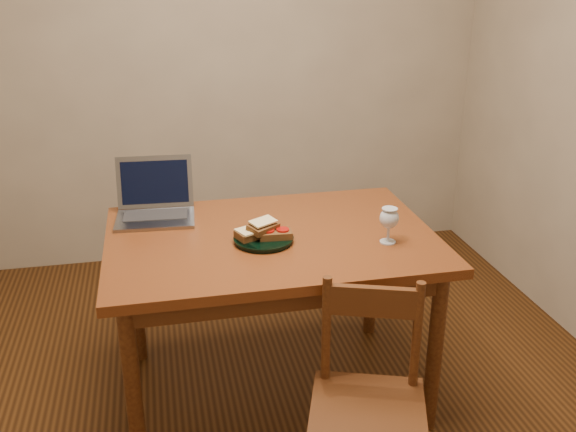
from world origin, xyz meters
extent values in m
cube|color=black|center=(0.00, 0.00, -0.01)|extent=(3.20, 3.20, 0.02)
cube|color=gray|center=(0.00, 1.61, 1.30)|extent=(3.20, 0.02, 2.60)
cube|color=gray|center=(0.00, -1.61, 1.30)|extent=(3.20, 0.02, 2.60)
cube|color=#50240D|center=(0.04, 0.11, 0.72)|extent=(1.30, 0.90, 0.04)
cylinder|color=#37170B|center=(-0.53, -0.26, 0.35)|extent=(0.06, 0.06, 0.70)
cylinder|color=#37170B|center=(0.61, -0.26, 0.35)|extent=(0.06, 0.06, 0.70)
cylinder|color=#37170B|center=(-0.53, 0.48, 0.35)|extent=(0.06, 0.06, 0.70)
cylinder|color=#37170B|center=(0.61, 0.48, 0.35)|extent=(0.06, 0.06, 0.70)
cube|color=#37170B|center=(0.23, -0.58, 0.38)|extent=(0.47, 0.46, 0.04)
cube|color=#37170B|center=(0.28, -0.44, 0.71)|extent=(0.30, 0.13, 0.11)
cylinder|color=black|center=(0.00, 0.05, 0.75)|extent=(0.24, 0.24, 0.02)
cube|color=slate|center=(-0.41, 0.36, 0.75)|extent=(0.34, 0.25, 0.01)
cube|color=slate|center=(-0.40, 0.51, 0.86)|extent=(0.33, 0.09, 0.22)
cube|color=black|center=(-0.40, 0.51, 0.86)|extent=(0.29, 0.07, 0.18)
camera|label=1|loc=(-0.38, -2.20, 1.76)|focal=40.00mm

